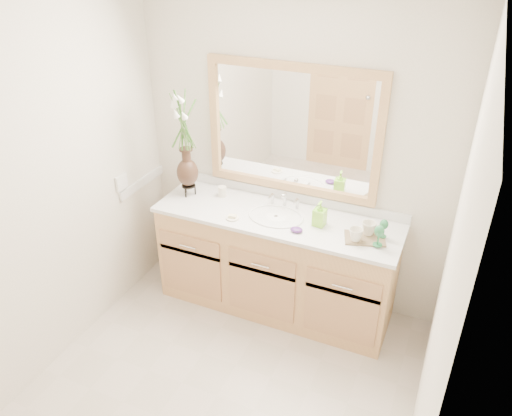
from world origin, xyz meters
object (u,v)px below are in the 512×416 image
at_px(flower_vase, 184,129).
at_px(soap_bottle, 320,215).
at_px(tumbler, 222,191).
at_px(tray, 365,238).

bearing_deg(flower_vase, soap_bottle, -1.39).
distance_m(tumbler, tray, 1.19).
bearing_deg(tray, tumbler, 155.06).
height_order(tumbler, soap_bottle, soap_bottle).
height_order(soap_bottle, tray, soap_bottle).
relative_size(flower_vase, tumbler, 9.88).
bearing_deg(flower_vase, tumbler, 18.35).
bearing_deg(tray, soap_bottle, 154.04).
bearing_deg(soap_bottle, tray, -3.82).
distance_m(soap_bottle, tray, 0.36).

